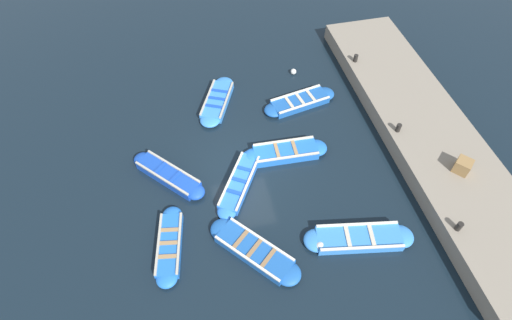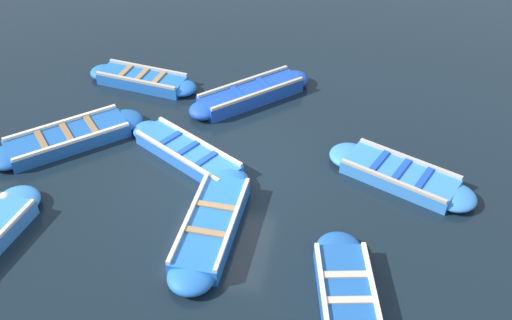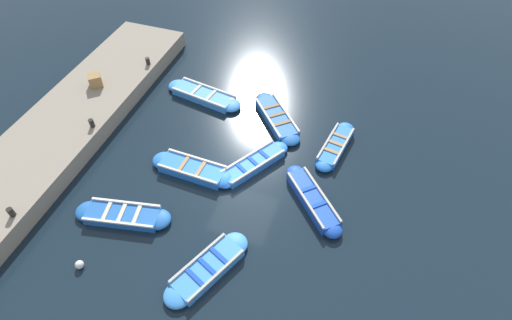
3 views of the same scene
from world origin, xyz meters
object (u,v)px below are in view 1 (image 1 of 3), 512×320
(boat_broadside, at_px, (240,183))
(boat_bow_out, at_px, (300,102))
(bollard_mid_south, at_px, (356,58))
(wooden_crate, at_px, (463,166))
(boat_outer_left, at_px, (217,101))
(boat_tucked, at_px, (254,251))
(boat_drifting, at_px, (359,238))
(buoy_orange_near, at_px, (293,72))
(boat_alongside, at_px, (168,175))
(boat_end_of_row, at_px, (170,245))
(buoy_yellow_far, at_px, (320,246))
(bollard_mid_north, at_px, (398,128))
(bollard_north, at_px, (459,226))
(boat_stern_in, at_px, (286,152))

(boat_broadside, distance_m, boat_bow_out, 5.19)
(bollard_mid_south, distance_m, wooden_crate, 7.12)
(boat_outer_left, bearing_deg, boat_tucked, -90.02)
(boat_drifting, distance_m, buoy_orange_near, 9.15)
(boat_alongside, distance_m, boat_drifting, 7.49)
(boat_end_of_row, relative_size, buoy_yellow_far, 8.88)
(boat_end_of_row, relative_size, wooden_crate, 5.81)
(boat_outer_left, relative_size, boat_tucked, 1.02)
(boat_outer_left, height_order, bollard_mid_south, bollard_mid_south)
(boat_end_of_row, distance_m, buoy_yellow_far, 5.17)
(bollard_mid_south, xyz_separation_m, buoy_orange_near, (-2.82, 0.62, -0.77))
(boat_outer_left, bearing_deg, boat_alongside, -124.51)
(boat_broadside, bearing_deg, boat_tucked, -91.64)
(boat_tucked, bearing_deg, boat_broadside, 88.36)
(bollard_mid_south, relative_size, buoy_yellow_far, 0.99)
(boat_broadside, xyz_separation_m, boat_end_of_row, (-2.87, -2.02, 0.00))
(boat_outer_left, bearing_deg, bollard_mid_north, -30.50)
(boat_broadside, distance_m, bollard_mid_south, 8.56)
(wooden_crate, bearing_deg, bollard_mid_south, 101.43)
(boat_outer_left, height_order, boat_drifting, boat_drifting)
(bollard_mid_south, bearing_deg, bollard_mid_north, -90.00)
(boat_drifting, xyz_separation_m, buoy_orange_near, (0.32, 9.14, -0.03))
(bollard_mid_south, bearing_deg, boat_drifting, -110.23)
(boat_outer_left, bearing_deg, boat_bow_out, -13.77)
(bollard_north, relative_size, wooden_crate, 0.65)
(boat_end_of_row, relative_size, boat_stern_in, 0.90)
(boat_outer_left, bearing_deg, boat_end_of_row, -112.64)
(boat_broadside, relative_size, boat_drifting, 0.83)
(boat_bow_out, distance_m, boat_outer_left, 3.75)
(wooden_crate, distance_m, buoy_orange_near, 8.74)
(boat_bow_out, bearing_deg, bollard_mid_south, 25.41)
(boat_broadside, distance_m, buoy_orange_near, 7.05)
(boat_broadside, relative_size, boat_stern_in, 0.94)
(boat_tucked, bearing_deg, boat_alongside, 123.68)
(boat_alongside, height_order, wooden_crate, wooden_crate)
(boat_tucked, relative_size, bollard_mid_north, 9.48)
(boat_broadside, relative_size, bollard_mid_north, 9.42)
(buoy_orange_near, bearing_deg, bollard_mid_north, -61.59)
(boat_bow_out, xyz_separation_m, boat_tucked, (-3.65, -6.66, 0.01))
(buoy_orange_near, bearing_deg, boat_broadside, -123.41)
(bollard_mid_south, bearing_deg, boat_end_of_row, -142.72)
(boat_outer_left, height_order, boat_tucked, boat_tucked)
(boat_broadside, relative_size, buoy_yellow_far, 9.29)
(boat_broadside, bearing_deg, bollard_north, -30.33)
(boat_broadside, distance_m, boat_alongside, 2.80)
(boat_tucked, height_order, bollard_mid_north, bollard_mid_north)
(boat_broadside, relative_size, boat_outer_left, 0.97)
(boat_outer_left, distance_m, boat_alongside, 4.51)
(boat_stern_in, bearing_deg, buoy_orange_near, 70.05)
(boat_broadside, xyz_separation_m, boat_drifting, (3.56, -3.25, 0.01))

